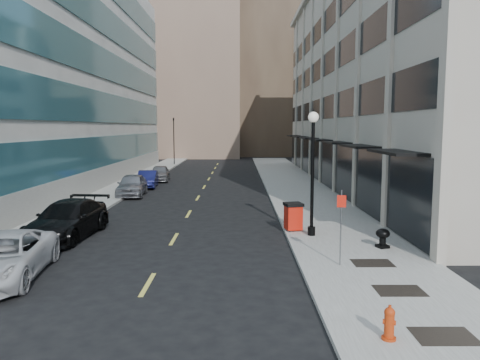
{
  "coord_description": "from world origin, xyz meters",
  "views": [
    {
      "loc": [
        2.88,
        -12.26,
        4.94
      ],
      "look_at": [
        2.93,
        10.88,
        2.3
      ],
      "focal_mm": 35.0,
      "sensor_mm": 36.0,
      "label": 1
    }
  ],
  "objects_px": {
    "car_white_van": "(2,257)",
    "lamppost": "(313,162)",
    "fire_hydrant": "(389,323)",
    "sign_post": "(341,218)",
    "trash_bin": "(293,216)",
    "traffic_signal": "(174,121)",
    "car_black_pickup": "(67,220)",
    "car_silver_sedan": "(132,185)",
    "car_blue_sedan": "(148,179)",
    "car_grey_sedan": "(160,173)",
    "urn_planter": "(383,236)"
  },
  "relations": [
    {
      "from": "car_white_van",
      "to": "trash_bin",
      "type": "relative_size",
      "value": 4.14
    },
    {
      "from": "fire_hydrant",
      "to": "sign_post",
      "type": "height_order",
      "value": "sign_post"
    },
    {
      "from": "car_white_van",
      "to": "car_grey_sedan",
      "type": "xyz_separation_m",
      "value": [
        0.42,
        27.82,
        -0.02
      ]
    },
    {
      "from": "traffic_signal",
      "to": "car_grey_sedan",
      "type": "height_order",
      "value": "traffic_signal"
    },
    {
      "from": "sign_post",
      "to": "traffic_signal",
      "type": "bearing_deg",
      "value": 113.95
    },
    {
      "from": "car_blue_sedan",
      "to": "car_grey_sedan",
      "type": "distance_m",
      "value": 4.56
    },
    {
      "from": "car_white_van",
      "to": "trash_bin",
      "type": "distance_m",
      "value": 12.15
    },
    {
      "from": "car_blue_sedan",
      "to": "fire_hydrant",
      "type": "relative_size",
      "value": 5.16
    },
    {
      "from": "car_white_van",
      "to": "trash_bin",
      "type": "bearing_deg",
      "value": 26.02
    },
    {
      "from": "lamppost",
      "to": "urn_planter",
      "type": "xyz_separation_m",
      "value": [
        2.5,
        -2.17,
        -2.8
      ]
    },
    {
      "from": "car_grey_sedan",
      "to": "sign_post",
      "type": "relative_size",
      "value": 1.61
    },
    {
      "from": "traffic_signal",
      "to": "fire_hydrant",
      "type": "height_order",
      "value": "traffic_signal"
    },
    {
      "from": "car_grey_sedan",
      "to": "sign_post",
      "type": "xyz_separation_m",
      "value": [
        10.78,
        -26.74,
        1.1
      ]
    },
    {
      "from": "car_white_van",
      "to": "lamppost",
      "type": "xyz_separation_m",
      "value": [
        10.9,
        5.61,
        2.67
      ]
    },
    {
      "from": "car_silver_sedan",
      "to": "trash_bin",
      "type": "xyz_separation_m",
      "value": [
        10.2,
        -11.91,
        0.05
      ]
    },
    {
      "from": "car_blue_sedan",
      "to": "lamppost",
      "type": "xyz_separation_m",
      "value": [
        10.71,
        -17.66,
        2.73
      ]
    },
    {
      "from": "fire_hydrant",
      "to": "trash_bin",
      "type": "distance_m",
      "value": 11.29
    },
    {
      "from": "car_grey_sedan",
      "to": "lamppost",
      "type": "distance_m",
      "value": 24.71
    },
    {
      "from": "lamppost",
      "to": "sign_post",
      "type": "xyz_separation_m",
      "value": [
        0.3,
        -4.52,
        -1.59
      ]
    },
    {
      "from": "car_grey_sedan",
      "to": "trash_bin",
      "type": "bearing_deg",
      "value": -70.28
    },
    {
      "from": "lamppost",
      "to": "car_silver_sedan",
      "type": "bearing_deg",
      "value": 130.18
    },
    {
      "from": "urn_planter",
      "to": "car_grey_sedan",
      "type": "bearing_deg",
      "value": 118.03
    },
    {
      "from": "car_silver_sedan",
      "to": "trash_bin",
      "type": "distance_m",
      "value": 15.68
    },
    {
      "from": "car_silver_sedan",
      "to": "trash_bin",
      "type": "height_order",
      "value": "car_silver_sedan"
    },
    {
      "from": "car_blue_sedan",
      "to": "sign_post",
      "type": "distance_m",
      "value": 24.8
    },
    {
      "from": "car_silver_sedan",
      "to": "urn_planter",
      "type": "bearing_deg",
      "value": -52.92
    },
    {
      "from": "car_black_pickup",
      "to": "lamppost",
      "type": "height_order",
      "value": "lamppost"
    },
    {
      "from": "car_silver_sedan",
      "to": "fire_hydrant",
      "type": "height_order",
      "value": "car_silver_sedan"
    },
    {
      "from": "fire_hydrant",
      "to": "lamppost",
      "type": "height_order",
      "value": "lamppost"
    },
    {
      "from": "car_black_pickup",
      "to": "car_white_van",
      "type": "bearing_deg",
      "value": -85.54
    },
    {
      "from": "traffic_signal",
      "to": "urn_planter",
      "type": "relative_size",
      "value": 9.05
    },
    {
      "from": "sign_post",
      "to": "car_white_van",
      "type": "bearing_deg",
      "value": -165.52
    },
    {
      "from": "car_black_pickup",
      "to": "fire_hydrant",
      "type": "distance_m",
      "value": 15.25
    },
    {
      "from": "car_white_van",
      "to": "lamppost",
      "type": "distance_m",
      "value": 12.54
    },
    {
      "from": "trash_bin",
      "to": "fire_hydrant",
      "type": "bearing_deg",
      "value": -97.75
    },
    {
      "from": "car_grey_sedan",
      "to": "lamppost",
      "type": "relative_size",
      "value": 0.76
    },
    {
      "from": "fire_hydrant",
      "to": "urn_planter",
      "type": "relative_size",
      "value": 1.05
    },
    {
      "from": "car_silver_sedan",
      "to": "urn_planter",
      "type": "distance_m",
      "value": 20.17
    },
    {
      "from": "car_grey_sedan",
      "to": "sign_post",
      "type": "distance_m",
      "value": 28.85
    },
    {
      "from": "lamppost",
      "to": "sign_post",
      "type": "height_order",
      "value": "lamppost"
    },
    {
      "from": "traffic_signal",
      "to": "car_black_pickup",
      "type": "distance_m",
      "value": 39.99
    },
    {
      "from": "car_grey_sedan",
      "to": "car_black_pickup",
      "type": "bearing_deg",
      "value": -96.12
    },
    {
      "from": "traffic_signal",
      "to": "fire_hydrant",
      "type": "bearing_deg",
      "value": -76.79
    },
    {
      "from": "car_white_van",
      "to": "lamppost",
      "type": "relative_size",
      "value": 0.96
    },
    {
      "from": "car_blue_sedan",
      "to": "sign_post",
      "type": "bearing_deg",
      "value": -68.93
    },
    {
      "from": "trash_bin",
      "to": "car_white_van",
      "type": "bearing_deg",
      "value": -159.27
    },
    {
      "from": "trash_bin",
      "to": "car_blue_sedan",
      "type": "bearing_deg",
      "value": 108.81
    },
    {
      "from": "traffic_signal",
      "to": "sign_post",
      "type": "relative_size",
      "value": 2.65
    },
    {
      "from": "trash_bin",
      "to": "sign_post",
      "type": "distance_m",
      "value": 5.7
    },
    {
      "from": "car_white_van",
      "to": "car_grey_sedan",
      "type": "relative_size",
      "value": 1.26
    }
  ]
}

